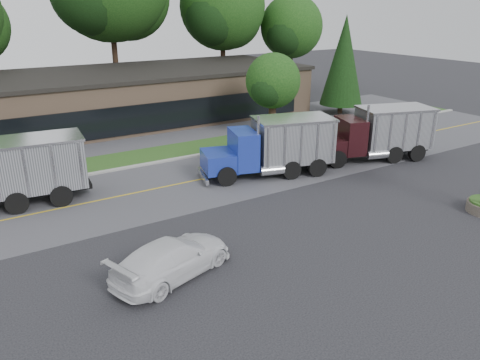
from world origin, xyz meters
name	(u,v)px	position (x,y,z in m)	size (l,w,h in m)	color
ground	(285,245)	(0.00, 0.00, 0.00)	(140.00, 140.00, 0.00)	#38383E
road	(191,182)	(0.00, 9.00, 0.00)	(60.00, 8.00, 0.02)	slate
center_line	(191,182)	(0.00, 9.00, 0.00)	(60.00, 0.12, 0.01)	gold
curb	(162,162)	(0.00, 13.20, 0.00)	(60.00, 0.30, 0.12)	#9E9E99
grass_verge	(152,155)	(0.00, 15.00, 0.00)	(60.00, 3.40, 0.03)	#24511B
far_parking	(127,138)	(0.00, 20.00, 0.00)	(60.00, 7.00, 0.02)	slate
strip_mall	(124,97)	(2.00, 26.00, 2.00)	(32.00, 12.00, 4.00)	#96755C
tree_far_d	(223,11)	(16.15, 33.12, 8.99)	(9.88, 9.30, 14.09)	#382619
tree_far_e	(292,30)	(24.12, 31.09, 6.91)	(7.59, 7.15, 10.83)	#382619
evergreen_right	(344,60)	(20.00, 18.00, 4.86)	(3.89, 3.89, 8.85)	#382619
tree_verge	(273,83)	(10.07, 15.05, 4.00)	(4.41, 4.15, 6.30)	#382619
dump_truck_blue	(276,145)	(4.92, 7.54, 1.80)	(8.13, 4.51, 3.36)	black
dump_truck_maroon	(379,132)	(12.38, 6.43, 1.80)	(8.23, 4.76, 3.36)	black
rally_car	(172,258)	(-5.00, 0.37, 0.73)	(2.03, 5.00, 1.45)	white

